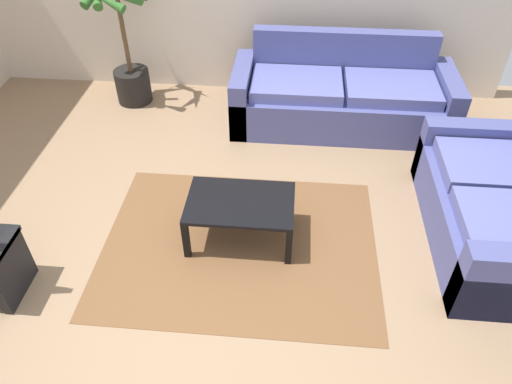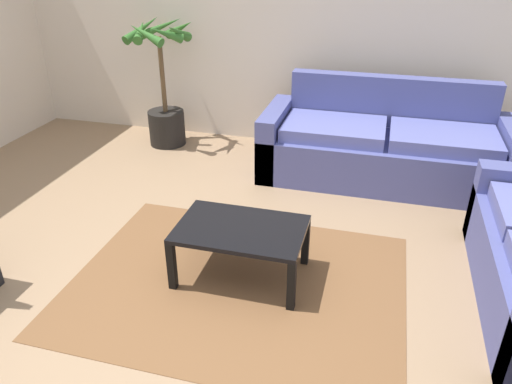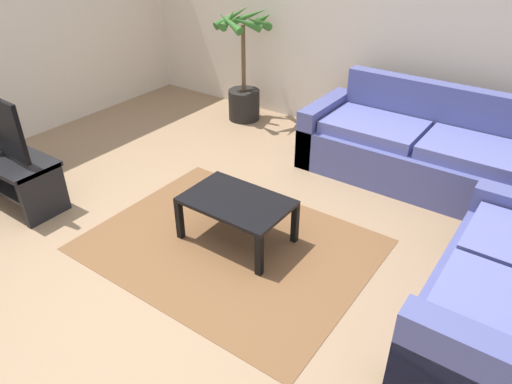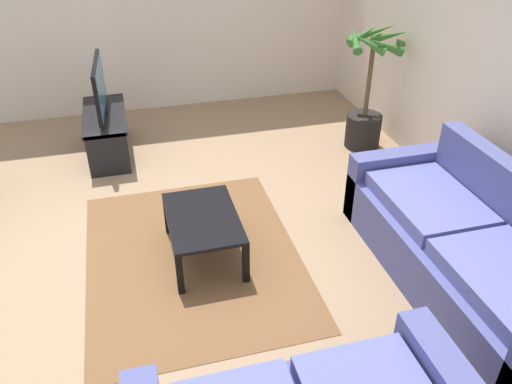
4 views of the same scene
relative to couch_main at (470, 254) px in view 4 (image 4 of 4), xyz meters
name	(u,v)px [view 4 (image 4 of 4)]	position (x,y,z in m)	size (l,w,h in m)	color
ground_plane	(147,244)	(-1.14, -2.28, -0.30)	(6.60, 6.60, 0.00)	#937556
wall_back	(491,59)	(-1.14, 0.72, 1.05)	(6.00, 0.06, 2.70)	beige
wall_left	(113,4)	(-4.14, -2.28, 1.05)	(0.06, 6.00, 2.70)	beige
couch_main	(470,254)	(0.00, 0.00, 0.00)	(2.30, 0.90, 0.90)	#4C518C
tv_stand	(106,127)	(-2.94, -2.54, 0.01)	(1.10, 0.45, 0.47)	black
tv	(100,87)	(-2.94, -2.54, 0.47)	(0.94, 0.10, 0.57)	black
coffee_table	(203,222)	(-0.87, -1.83, 0.03)	(0.84, 0.55, 0.39)	black
area_rug	(193,256)	(-0.87, -1.93, -0.30)	(2.20, 1.70, 0.01)	brown
potted_palm	(368,101)	(-2.36, 0.28, 0.24)	(0.75, 0.68, 1.36)	black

